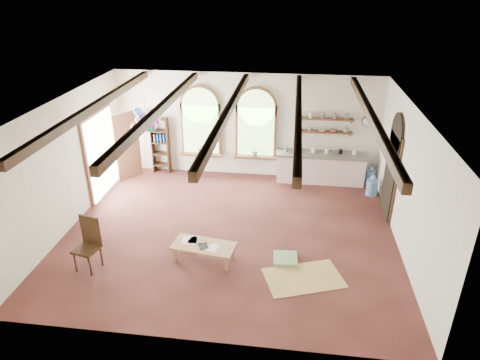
% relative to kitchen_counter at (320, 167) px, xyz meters
% --- Properties ---
extents(floor, '(8.00, 8.00, 0.00)m').
position_rel_kitchen_counter_xyz_m(floor, '(-2.30, -3.20, -0.48)').
color(floor, '#5D2A26').
rests_on(floor, ground).
extents(ceiling_beams, '(6.20, 6.80, 0.18)m').
position_rel_kitchen_counter_xyz_m(ceiling_beams, '(-2.30, -3.20, 2.62)').
color(ceiling_beams, '#362111').
rests_on(ceiling_beams, ceiling).
extents(window_left, '(1.30, 0.28, 2.20)m').
position_rel_kitchen_counter_xyz_m(window_left, '(-3.70, 0.23, 1.16)').
color(window_left, brown).
rests_on(window_left, floor).
extents(window_right, '(1.30, 0.28, 2.20)m').
position_rel_kitchen_counter_xyz_m(window_right, '(-2.00, 0.23, 1.16)').
color(window_right, brown).
rests_on(window_right, floor).
extents(left_doorway, '(0.10, 1.90, 2.50)m').
position_rel_kitchen_counter_xyz_m(left_doorway, '(-6.25, -1.40, 0.67)').
color(left_doorway, brown).
rests_on(left_doorway, floor).
extents(right_doorway, '(0.10, 1.30, 2.40)m').
position_rel_kitchen_counter_xyz_m(right_doorway, '(1.65, -1.70, 0.62)').
color(right_doorway, black).
rests_on(right_doorway, floor).
extents(kitchen_counter, '(2.68, 0.62, 0.94)m').
position_rel_kitchen_counter_xyz_m(kitchen_counter, '(0.00, 0.00, 0.00)').
color(kitchen_counter, beige).
rests_on(kitchen_counter, floor).
extents(wall_shelf_lower, '(1.70, 0.24, 0.04)m').
position_rel_kitchen_counter_xyz_m(wall_shelf_lower, '(0.00, 0.18, 1.07)').
color(wall_shelf_lower, brown).
rests_on(wall_shelf_lower, wall_back).
extents(wall_shelf_upper, '(1.70, 0.24, 0.04)m').
position_rel_kitchen_counter_xyz_m(wall_shelf_upper, '(0.00, 0.18, 1.47)').
color(wall_shelf_upper, brown).
rests_on(wall_shelf_upper, wall_back).
extents(wall_clock, '(0.32, 0.04, 0.32)m').
position_rel_kitchen_counter_xyz_m(wall_clock, '(1.25, 0.25, 1.42)').
color(wall_clock, black).
rests_on(wall_clock, wall_back).
extents(bookshelf, '(0.53, 0.32, 1.80)m').
position_rel_kitchen_counter_xyz_m(bookshelf, '(-5.00, 0.12, 0.42)').
color(bookshelf, '#362111').
rests_on(bookshelf, floor).
extents(coffee_table, '(1.46, 0.83, 0.39)m').
position_rel_kitchen_counter_xyz_m(coffee_table, '(-2.70, -4.38, -0.13)').
color(coffee_table, '#A77D4C').
rests_on(coffee_table, floor).
extents(side_chair, '(0.56, 0.56, 1.19)m').
position_rel_kitchen_counter_xyz_m(side_chair, '(-5.09, -4.97, -0.13)').
color(side_chair, '#362111').
rests_on(side_chair, floor).
extents(floor_mat, '(1.82, 1.46, 0.02)m').
position_rel_kitchen_counter_xyz_m(floor_mat, '(-0.50, -4.75, -0.47)').
color(floor_mat, tan).
rests_on(floor_mat, floor).
extents(floor_cushion, '(0.56, 0.56, 0.09)m').
position_rel_kitchen_counter_xyz_m(floor_cushion, '(-0.90, -4.19, -0.43)').
color(floor_cushion, '#7AA06E').
rests_on(floor_cushion, floor).
extents(water_jug_a, '(0.32, 0.32, 0.61)m').
position_rel_kitchen_counter_xyz_m(water_jug_a, '(1.45, -0.70, -0.21)').
color(water_jug_a, '#5588B6').
rests_on(water_jug_a, floor).
extents(water_jug_b, '(0.30, 0.30, 0.58)m').
position_rel_kitchen_counter_xyz_m(water_jug_b, '(1.52, -0.00, -0.22)').
color(water_jug_b, '#5588B6').
rests_on(water_jug_b, floor).
extents(balloon_cluster, '(0.79, 0.83, 1.14)m').
position_rel_kitchen_counter_xyz_m(balloon_cluster, '(-4.70, -1.72, 1.86)').
color(balloon_cluster, white).
rests_on(balloon_cluster, floor).
extents(table_book, '(0.22, 0.29, 0.02)m').
position_rel_kitchen_counter_xyz_m(table_book, '(-2.88, -4.25, -0.07)').
color(table_book, olive).
rests_on(table_book, coffee_table).
extents(tablet, '(0.29, 0.33, 0.01)m').
position_rel_kitchen_counter_xyz_m(tablet, '(-2.70, -4.42, -0.08)').
color(tablet, black).
rests_on(tablet, coffee_table).
extents(potted_plant_left, '(0.27, 0.23, 0.30)m').
position_rel_kitchen_counter_xyz_m(potted_plant_left, '(-3.70, 0.12, 0.37)').
color(potted_plant_left, '#598C4C').
rests_on(potted_plant_left, window_left).
extents(potted_plant_right, '(0.27, 0.23, 0.30)m').
position_rel_kitchen_counter_xyz_m(potted_plant_right, '(-2.00, 0.12, 0.37)').
color(potted_plant_right, '#598C4C').
rests_on(potted_plant_right, window_right).
extents(shelf_cup_a, '(0.12, 0.10, 0.10)m').
position_rel_kitchen_counter_xyz_m(shelf_cup_a, '(-0.75, 0.18, 1.14)').
color(shelf_cup_a, white).
rests_on(shelf_cup_a, wall_shelf_lower).
extents(shelf_cup_b, '(0.10, 0.10, 0.09)m').
position_rel_kitchen_counter_xyz_m(shelf_cup_b, '(-0.40, 0.18, 1.14)').
color(shelf_cup_b, beige).
rests_on(shelf_cup_b, wall_shelf_lower).
extents(shelf_bowl_a, '(0.22, 0.22, 0.05)m').
position_rel_kitchen_counter_xyz_m(shelf_bowl_a, '(-0.05, 0.18, 1.12)').
color(shelf_bowl_a, beige).
rests_on(shelf_bowl_a, wall_shelf_lower).
extents(shelf_bowl_b, '(0.20, 0.20, 0.06)m').
position_rel_kitchen_counter_xyz_m(shelf_bowl_b, '(0.30, 0.18, 1.12)').
color(shelf_bowl_b, '#8C664C').
rests_on(shelf_bowl_b, wall_shelf_lower).
extents(shelf_vase, '(0.18, 0.18, 0.19)m').
position_rel_kitchen_counter_xyz_m(shelf_vase, '(0.65, 0.18, 1.19)').
color(shelf_vase, slate).
rests_on(shelf_vase, wall_shelf_lower).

